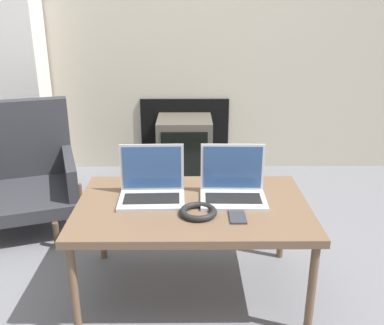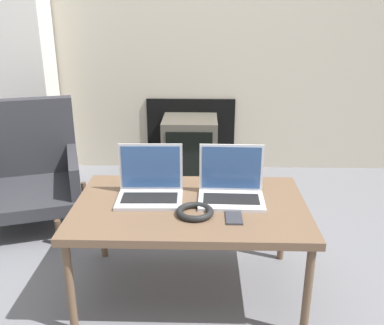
% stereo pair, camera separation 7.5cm
% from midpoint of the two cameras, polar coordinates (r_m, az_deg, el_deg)
% --- Properties ---
extents(ground_plane, '(14.00, 14.00, 0.00)m').
position_cam_midpoint_polar(ground_plane, '(2.07, 0.68, -19.93)').
color(ground_plane, slate).
extents(wall_back, '(7.00, 0.08, 2.60)m').
position_cam_midpoint_polar(wall_back, '(3.57, 1.34, 19.38)').
color(wall_back, '#B7AD99').
rests_on(wall_back, ground_plane).
extents(table, '(1.07, 0.68, 0.48)m').
position_cam_midpoint_polar(table, '(2.00, 0.83, -6.48)').
color(table, brown).
rests_on(table, ground_plane).
extents(laptop_left, '(0.31, 0.22, 0.25)m').
position_cam_midpoint_polar(laptop_left, '(2.03, -4.55, -3.16)').
color(laptop_left, '#B2B2B7').
rests_on(laptop_left, table).
extents(laptop_right, '(0.31, 0.22, 0.25)m').
position_cam_midpoint_polar(laptop_right, '(2.03, 6.31, -3.27)').
color(laptop_right, silver).
rests_on(laptop_right, table).
extents(headphones, '(0.16, 0.16, 0.03)m').
position_cam_midpoint_polar(headphones, '(1.88, 1.53, -6.59)').
color(headphones, black).
rests_on(headphones, table).
extents(phone, '(0.07, 0.12, 0.01)m').
position_cam_midpoint_polar(phone, '(1.86, 6.77, -7.33)').
color(phone, '#333338').
rests_on(phone, table).
extents(tv, '(0.43, 0.42, 0.49)m').
position_cam_midpoint_polar(tv, '(3.49, 0.34, 1.96)').
color(tv, '#4C473D').
rests_on(tv, ground_plane).
extents(armchair, '(0.80, 0.83, 0.76)m').
position_cam_midpoint_polar(armchair, '(2.99, -20.27, -0.54)').
color(armchair, '#2D2D33').
rests_on(armchair, ground_plane).
extents(bookshelf, '(0.73, 0.32, 1.76)m').
position_cam_midpoint_polar(bookshelf, '(3.73, -23.17, 11.53)').
color(bookshelf, silver).
rests_on(bookshelf, ground_plane).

